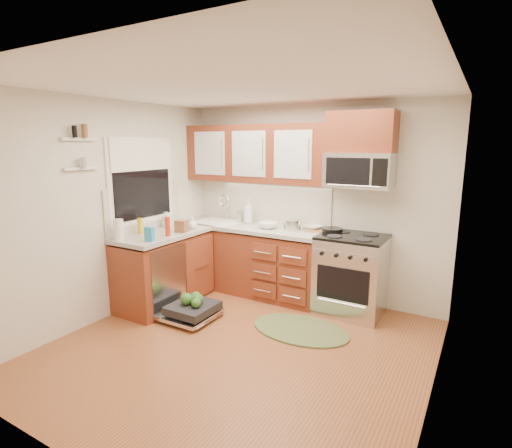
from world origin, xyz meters
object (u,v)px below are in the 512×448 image
Objects in this scene: sink at (218,231)px; cutting_board at (317,230)px; range at (351,274)px; microwave at (359,170)px; paper_towel_roll at (119,230)px; dishwasher at (190,311)px; bowl_b at (268,225)px; cup at (291,226)px; stock_pot at (292,225)px; upper_cabinets at (256,154)px; skillet at (332,230)px; bowl_a at (312,228)px; rug at (300,330)px.

cutting_board is (1.43, 0.13, 0.14)m from sink.
microwave is (0.00, 0.12, 1.23)m from range.
range is 3.35× the size of cutting_board.
dishwasher is at bearing 23.39° from paper_towel_roll.
bowl_b reaches higher than dishwasher.
cup is (1.48, 1.46, -0.07)m from paper_towel_roll.
range is at bearing -3.24° from stock_pot.
sink is 5.00× the size of cup.
upper_cabinets is 0.97m from bowl_b.
cutting_board is at bearing 19.32° from cup.
bowl_b is (0.82, -0.03, 0.17)m from sink.
skillet reaches higher than bowl_a.
microwave is at bearing 39.07° from dishwasher.
cutting_board reaches higher than dishwasher.
cutting_board is 1.19× the size of bowl_a.
stock_pot is 2.10m from paper_towel_roll.
bowl_a reaches higher than dishwasher.
cutting_board is at bearing 180.00° from microwave.
skillet is 2.52m from paper_towel_roll.
bowl_b is at bearing -163.82° from stock_pot.
paper_towel_roll is (-1.78, -1.57, 0.11)m from cutting_board.
upper_cabinets is 8.59× the size of paper_towel_roll.
cup is at bearing 57.17° from dishwasher.
bowl_b reaches higher than rug.
upper_cabinets is at bearing 61.25° from paper_towel_roll.
microwave is at bearing 3.85° from sink.
dishwasher is (-1.54, -1.25, -1.60)m from microwave.
stock_pot is at bearing -176.98° from skillet.
cup reaches higher than cutting_board.
upper_cabinets reaches higher than skillet.
cutting_board is (-0.50, 0.00, -0.76)m from microwave.
dishwasher is (-1.54, -1.13, -0.38)m from range.
dishwasher is at bearing -136.31° from skillet.
rug is (-0.31, -0.76, -0.46)m from range.
stock_pot is (0.73, 1.18, 0.89)m from dishwasher.
sink is 2.60× the size of bowl_a.
rug is at bearing -58.32° from stock_pot.
upper_cabinets is at bearing -178.27° from bowl_a.
bowl_b is (-1.11, -0.04, 0.49)m from range.
sink is at bearing 109.20° from dishwasher.
bowl_a is (-0.58, 0.05, -0.75)m from microwave.
sink is (-1.93, -0.01, 0.33)m from range.
bowl_a is 0.57m from bowl_b.
range is 1.96m from sink.
skillet is 0.53m from stock_pot.
paper_towel_roll reaches higher than dishwasher.
cutting_board is at bearing 168.07° from skillet.
sink is at bearing -178.77° from cup.
cutting_board is at bearing 5.19° from sink.
sink is at bearing 155.22° from rug.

